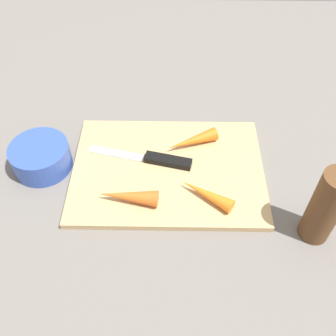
{
  "coord_description": "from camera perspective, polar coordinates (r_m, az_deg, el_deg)",
  "views": [
    {
      "loc": [
        0.01,
        -0.47,
        0.56
      ],
      "look_at": [
        0.0,
        0.0,
        0.01
      ],
      "focal_mm": 41.11,
      "sensor_mm": 36.0,
      "label": 1
    }
  ],
  "objects": [
    {
      "name": "pepper_grinder",
      "position": [
        0.64,
        22.33,
        -5.42
      ],
      "size": [
        0.05,
        0.05,
        0.15
      ],
      "primitive_type": "cylinder",
      "color": "brown",
      "rests_on": "ground_plane"
    },
    {
      "name": "carrot_medium",
      "position": [
        0.76,
        3.58,
        4.03
      ],
      "size": [
        0.11,
        0.07,
        0.03
      ],
      "primitive_type": "cone",
      "rotation": [
        0.0,
        1.57,
        3.56
      ],
      "color": "orange",
      "rests_on": "cutting_board"
    },
    {
      "name": "ground_plane",
      "position": [
        0.74,
        -0.0,
        -0.61
      ],
      "size": [
        1.4,
        1.4,
        0.0
      ],
      "primitive_type": "plane",
      "color": "slate"
    },
    {
      "name": "carrot_shortest",
      "position": [
        0.68,
        5.71,
        -3.85
      ],
      "size": [
        0.1,
        0.08,
        0.03
      ],
      "primitive_type": "cone",
      "rotation": [
        0.0,
        1.57,
        2.57
      ],
      "color": "orange",
      "rests_on": "cutting_board"
    },
    {
      "name": "knife",
      "position": [
        0.73,
        -1.35,
        1.23
      ],
      "size": [
        0.2,
        0.06,
        0.01
      ],
      "rotation": [
        0.0,
        0.0,
        2.91
      ],
      "color": "#B7B7BC",
      "rests_on": "cutting_board"
    },
    {
      "name": "small_bowl",
      "position": [
        0.77,
        -18.32,
        1.56
      ],
      "size": [
        0.11,
        0.11,
        0.05
      ],
      "primitive_type": "cylinder",
      "color": "#3351B2",
      "rests_on": "ground_plane"
    },
    {
      "name": "cutting_board",
      "position": [
        0.73,
        -0.0,
        -0.31
      ],
      "size": [
        0.36,
        0.26,
        0.01
      ],
      "primitive_type": "cube",
      "color": "tan",
      "rests_on": "ground_plane"
    },
    {
      "name": "carrot_longest",
      "position": [
        0.67,
        -5.95,
        -4.22
      ],
      "size": [
        0.11,
        0.04,
        0.03
      ],
      "primitive_type": "cone",
      "rotation": [
        0.0,
        1.57,
        3.05
      ],
      "color": "orange",
      "rests_on": "cutting_board"
    }
  ]
}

